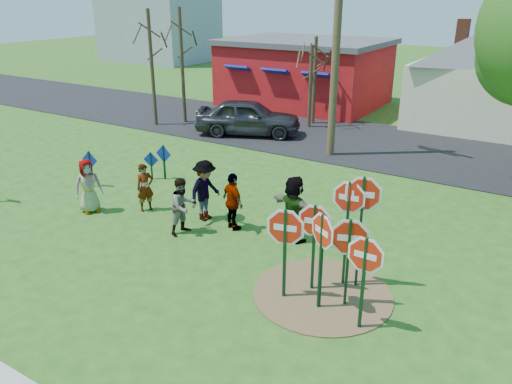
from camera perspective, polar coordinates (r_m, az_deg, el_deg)
ground at (r=14.60m, az=-7.00°, el=-4.54°), size 120.00×120.00×0.00m
road at (r=24.04m, az=10.30°, el=5.92°), size 120.00×7.50×0.04m
dirt_patch at (r=11.79m, az=7.59°, el=-11.41°), size 3.20×3.20×0.03m
red_building at (r=31.65m, az=5.62°, el=13.52°), size 9.40×7.69×3.90m
cream_house at (r=28.48m, az=26.42°, el=12.48°), size 9.40×9.40×6.50m
distant_building at (r=54.19m, az=-11.02°, el=18.78°), size 10.00×8.00×8.00m
stop_sign_a at (r=10.84m, az=3.35°, el=-4.89°), size 1.12×0.31×2.32m
stop_sign_b at (r=11.34m, az=10.51°, el=-1.74°), size 1.01×0.14×2.73m
stop_sign_c at (r=10.49m, az=7.55°, el=-5.51°), size 0.90×0.55×2.39m
stop_sign_d at (r=11.27m, az=12.06°, el=-1.40°), size 1.07×0.34×2.89m
stop_sign_e at (r=10.76m, az=10.58°, el=-5.91°), size 1.08×0.43×2.23m
stop_sign_f at (r=10.05m, az=12.35°, el=-7.79°), size 1.03×0.07×2.21m
stop_sign_g at (r=11.19m, az=6.70°, el=-4.20°), size 1.04×0.19×2.27m
blue_diamond_b at (r=18.54m, az=-18.42°, el=2.98°), size 0.65×0.12×1.32m
blue_diamond_c at (r=18.76m, az=-11.90°, el=3.30°), size 0.57×0.19×1.05m
blue_diamond_d at (r=18.64m, az=-10.49°, el=3.83°), size 0.68×0.07×1.32m
person_a at (r=16.36m, az=-18.64°, el=0.66°), size 0.84×0.99×1.72m
person_b at (r=16.01m, az=-12.55°, el=0.49°), size 0.58×0.66×1.53m
person_c at (r=14.27m, az=-8.37°, el=-1.59°), size 0.77×0.91×1.66m
person_d at (r=15.00m, az=-5.85°, el=0.17°), size 0.76×1.25×1.88m
person_e at (r=14.33m, az=-2.65°, el=-1.12°), size 1.09×0.82×1.72m
person_f at (r=13.68m, az=4.38°, el=-1.92°), size 1.84×0.95×1.89m
suv at (r=24.30m, az=-0.88°, el=8.56°), size 5.39×3.80×1.70m
utility_pole at (r=20.66m, az=9.31°, el=18.65°), size 2.47×0.75×10.28m
bare_tree_west at (r=26.63m, az=-8.53°, el=15.78°), size 1.80×1.80×5.83m
bare_tree_east at (r=26.38m, az=6.76°, el=13.86°), size 1.80×1.80×4.45m
bare_tree_mid at (r=26.30m, az=-11.93°, el=15.41°), size 1.80×1.80×5.77m
bare_tree_extra at (r=25.59m, az=6.28°, el=13.14°), size 1.80×1.80×4.11m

